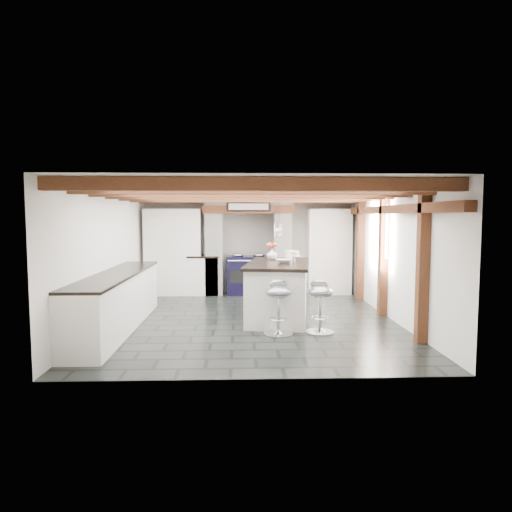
{
  "coord_description": "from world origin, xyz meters",
  "views": [
    {
      "loc": [
        -0.2,
        -8.0,
        1.84
      ],
      "look_at": [
        0.1,
        0.4,
        1.1
      ],
      "focal_mm": 32.0,
      "sensor_mm": 36.0,
      "label": 1
    }
  ],
  "objects_px": {
    "range_cooker": "(248,274)",
    "bar_stool_far": "(278,301)",
    "kitchen_island": "(278,290)",
    "bar_stool_near": "(320,300)"
  },
  "relations": [
    {
      "from": "range_cooker",
      "to": "bar_stool_far",
      "type": "relative_size",
      "value": 1.16
    },
    {
      "from": "range_cooker",
      "to": "bar_stool_near",
      "type": "relative_size",
      "value": 1.19
    },
    {
      "from": "range_cooker",
      "to": "bar_stool_near",
      "type": "distance_m",
      "value": 3.82
    },
    {
      "from": "range_cooker",
      "to": "kitchen_island",
      "type": "xyz_separation_m",
      "value": [
        0.49,
        -2.6,
        0.05
      ]
    },
    {
      "from": "range_cooker",
      "to": "bar_stool_near",
      "type": "bearing_deg",
      "value": -73.96
    },
    {
      "from": "range_cooker",
      "to": "bar_stool_far",
      "type": "xyz_separation_m",
      "value": [
        0.39,
        -3.76,
        0.07
      ]
    },
    {
      "from": "kitchen_island",
      "to": "bar_stool_near",
      "type": "xyz_separation_m",
      "value": [
        0.56,
        -1.07,
        0.0
      ]
    },
    {
      "from": "kitchen_island",
      "to": "bar_stool_far",
      "type": "height_order",
      "value": "kitchen_island"
    },
    {
      "from": "bar_stool_near",
      "to": "bar_stool_far",
      "type": "relative_size",
      "value": 0.97
    },
    {
      "from": "kitchen_island",
      "to": "bar_stool_near",
      "type": "distance_m",
      "value": 1.21
    }
  ]
}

